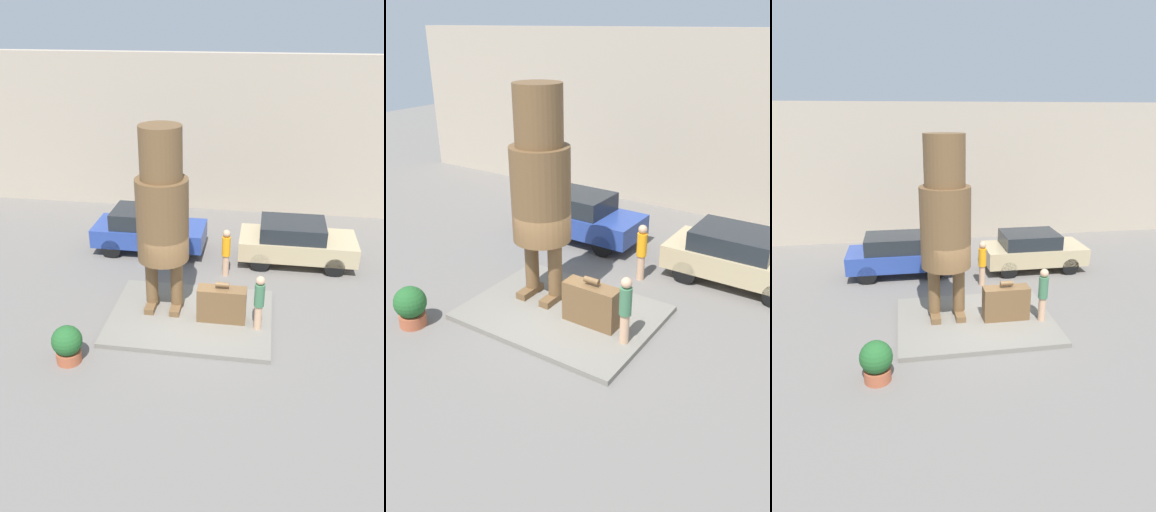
# 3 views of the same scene
# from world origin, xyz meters

# --- Properties ---
(ground_plane) EXTENTS (60.00, 60.00, 0.00)m
(ground_plane) POSITION_xyz_m (0.00, 0.00, 0.00)
(ground_plane) COLOR slate
(pedestal) EXTENTS (4.70, 3.54, 0.14)m
(pedestal) POSITION_xyz_m (0.00, 0.00, 0.07)
(pedestal) COLOR slate
(pedestal) RESTS_ON ground_plane
(building_backdrop) EXTENTS (28.00, 0.60, 6.60)m
(building_backdrop) POSITION_xyz_m (0.00, 9.21, 3.30)
(building_backdrop) COLOR tan
(building_backdrop) RESTS_ON ground_plane
(statue_figure) EXTENTS (1.47, 1.47, 5.42)m
(statue_figure) POSITION_xyz_m (-0.84, 0.35, 3.31)
(statue_figure) COLOR brown
(statue_figure) RESTS_ON pedestal
(giant_suitcase) EXTENTS (1.39, 0.48, 1.23)m
(giant_suitcase) POSITION_xyz_m (0.91, -0.09, 0.66)
(giant_suitcase) COLOR brown
(giant_suitcase) RESTS_ON pedestal
(tourist) EXTENTS (0.28, 0.28, 1.66)m
(tourist) POSITION_xyz_m (1.95, -0.36, 1.05)
(tourist) COLOR tan
(tourist) RESTS_ON pedestal
(parked_car_blue) EXTENTS (4.08, 1.80, 1.62)m
(parked_car_blue) POSITION_xyz_m (-2.27, 4.38, 0.86)
(parked_car_blue) COLOR #284293
(parked_car_blue) RESTS_ON ground_plane
(parked_car_tan) EXTENTS (4.04, 1.85, 1.56)m
(parked_car_tan) POSITION_xyz_m (3.11, 4.17, 0.83)
(parked_car_tan) COLOR tan
(parked_car_tan) RESTS_ON ground_plane
(planter_pot) EXTENTS (0.79, 0.79, 1.04)m
(planter_pot) POSITION_xyz_m (-2.83, -2.38, 0.54)
(planter_pot) COLOR #AD5638
(planter_pot) RESTS_ON ground_plane
(worker_hivis) EXTENTS (0.29, 0.29, 1.69)m
(worker_hivis) POSITION_xyz_m (0.76, 2.84, 0.92)
(worker_hivis) COLOR tan
(worker_hivis) RESTS_ON ground_plane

